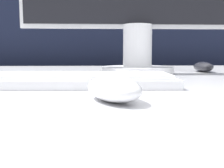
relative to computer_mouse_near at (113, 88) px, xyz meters
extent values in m
cube|color=black|center=(-0.05, 1.05, -0.15)|extent=(5.00, 0.03, 1.16)
ellipsoid|color=white|center=(0.00, 0.00, 0.00)|extent=(0.09, 0.12, 0.03)
cube|color=white|center=(-0.09, 0.16, -0.01)|extent=(0.43, 0.14, 0.02)
cube|color=white|center=(-0.09, 0.16, 0.00)|extent=(0.40, 0.12, 0.01)
cylinder|color=white|center=(0.10, 0.46, -0.01)|extent=(0.22, 0.22, 0.02)
cylinder|color=white|center=(0.10, 0.46, 0.07)|extent=(0.09, 0.09, 0.13)
ellipsoid|color=#232328|center=(0.32, 0.50, 0.00)|extent=(0.06, 0.11, 0.03)
camera|label=1|loc=(-0.02, -0.33, 0.05)|focal=42.00mm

